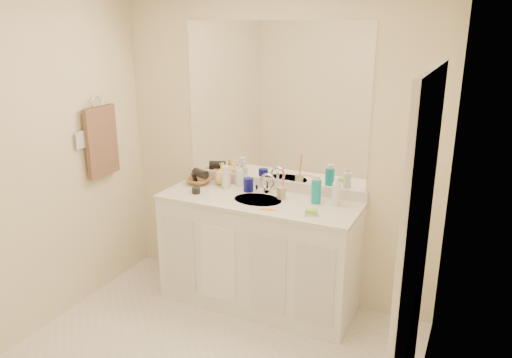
{
  "coord_description": "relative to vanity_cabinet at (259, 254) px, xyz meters",
  "views": [
    {
      "loc": [
        1.48,
        -2.17,
        2.15
      ],
      "look_at": [
        0.0,
        0.97,
        1.05
      ],
      "focal_mm": 35.0,
      "sensor_mm": 36.0,
      "label": 1
    }
  ],
  "objects": [
    {
      "name": "soap_bottle_white",
      "position": [
        -0.27,
        0.22,
        0.55
      ],
      "size": [
        0.08,
        0.08,
        0.18
      ],
      "primitive_type": "imported",
      "rotation": [
        0.0,
        0.0,
        0.12
      ],
      "color": "white",
      "rests_on": "countertop"
    },
    {
      "name": "clear_pump_bottle",
      "position": [
        0.56,
        0.12,
        0.54
      ],
      "size": [
        0.08,
        0.08,
        0.16
      ],
      "primitive_type": "cylinder",
      "rotation": [
        0.0,
        0.0,
        -0.38
      ],
      "color": "white",
      "rests_on": "countertop"
    },
    {
      "name": "door",
      "position": [
        1.29,
        -1.32,
        0.57
      ],
      "size": [
        0.02,
        0.82,
        2.0
      ],
      "primitive_type": "cube",
      "color": "white",
      "rests_on": "floor"
    },
    {
      "name": "wall_left",
      "position": [
        -1.3,
        -1.02,
        0.77
      ],
      "size": [
        0.02,
        2.6,
        2.4
      ],
      "primitive_type": "cube",
      "color": "#FAECC3",
      "rests_on": "floor"
    },
    {
      "name": "mouthwash_bottle",
      "position": [
        0.42,
        0.1,
        0.54
      ],
      "size": [
        0.09,
        0.09,
        0.17
      ],
      "primitive_type": "cylinder",
      "rotation": [
        0.0,
        0.0,
        0.33
      ],
      "color": "#0D9DA5",
      "rests_on": "countertop"
    },
    {
      "name": "countertop",
      "position": [
        0.0,
        0.0,
        0.44
      ],
      "size": [
        1.52,
        0.57,
        0.03
      ],
      "primitive_type": "cube",
      "color": "silver",
      "rests_on": "vanity_cabinet"
    },
    {
      "name": "wall_back",
      "position": [
        0.0,
        0.28,
        0.77
      ],
      "size": [
        2.6,
        0.02,
        2.4
      ],
      "primitive_type": "cube",
      "color": "#FAECC3",
      "rests_on": "floor"
    },
    {
      "name": "mirror",
      "position": [
        0.0,
        0.27,
        1.14
      ],
      "size": [
        1.48,
        0.01,
        1.2
      ],
      "primitive_type": "cube",
      "color": "white",
      "rests_on": "wall_back"
    },
    {
      "name": "tan_cup",
      "position": [
        0.15,
        0.08,
        0.5
      ],
      "size": [
        0.08,
        0.08,
        0.09
      ],
      "primitive_type": "cylinder",
      "rotation": [
        0.0,
        0.0,
        -0.18
      ],
      "color": "tan",
      "rests_on": "countertop"
    },
    {
      "name": "vanity_cabinet",
      "position": [
        0.0,
        0.0,
        0.0
      ],
      "size": [
        1.5,
        0.55,
        0.85
      ],
      "primitive_type": "cube",
      "color": "white",
      "rests_on": "floor"
    },
    {
      "name": "hair_dryer",
      "position": [
        -0.58,
        0.12,
        0.54
      ],
      "size": [
        0.16,
        0.12,
        0.07
      ],
      "primitive_type": "cylinder",
      "rotation": [
        0.0,
        1.57,
        -0.38
      ],
      "color": "black",
      "rests_on": "wicker_basket"
    },
    {
      "name": "soap_bottle_yellow",
      "position": [
        -0.42,
        0.2,
        0.54
      ],
      "size": [
        0.18,
        0.18,
        0.18
      ],
      "primitive_type": "imported",
      "rotation": [
        0.0,
        0.0,
        -0.4
      ],
      "color": "#F3C95E",
      "rests_on": "countertop"
    },
    {
      "name": "sink_basin",
      "position": [
        0.0,
        -0.02,
        0.44
      ],
      "size": [
        0.37,
        0.37,
        0.02
      ],
      "primitive_type": "cylinder",
      "color": "beige",
      "rests_on": "countertop"
    },
    {
      "name": "towel_ring",
      "position": [
        -1.27,
        -0.25,
        1.12
      ],
      "size": [
        0.01,
        0.11,
        0.11
      ],
      "primitive_type": "torus",
      "rotation": [
        0.0,
        1.57,
        0.0
      ],
      "color": "silver",
      "rests_on": "wall_left"
    },
    {
      "name": "soap_dish",
      "position": [
        0.46,
        -0.14,
        0.46
      ],
      "size": [
        0.12,
        0.11,
        0.01
      ],
      "primitive_type": "cube",
      "rotation": [
        0.0,
        0.0,
        0.41
      ],
      "color": "silver",
      "rests_on": "countertop"
    },
    {
      "name": "soap_bottle_cream",
      "position": [
        -0.38,
        0.19,
        0.54
      ],
      "size": [
        0.1,
        0.1,
        0.17
      ],
      "primitive_type": "imported",
      "rotation": [
        0.0,
        0.0,
        0.41
      ],
      "color": "#F5EEC7",
      "rests_on": "countertop"
    },
    {
      "name": "wicker_basket",
      "position": [
        -0.6,
        0.12,
        0.48
      ],
      "size": [
        0.23,
        0.23,
        0.05
      ],
      "primitive_type": "imported",
      "rotation": [
        0.0,
        0.0,
        0.11
      ],
      "color": "#94653B",
      "rests_on": "countertop"
    },
    {
      "name": "blue_mug",
      "position": [
        -0.15,
        0.12,
        0.51
      ],
      "size": [
        0.09,
        0.09,
        0.11
      ],
      "primitive_type": "cylinder",
      "rotation": [
        0.0,
        0.0,
        -0.18
      ],
      "color": "navy",
      "rests_on": "countertop"
    },
    {
      "name": "backsplash",
      "position": [
        0.0,
        0.26,
        0.5
      ],
      "size": [
        1.52,
        0.03,
        0.08
      ],
      "primitive_type": "cube",
      "color": "silver",
      "rests_on": "countertop"
    },
    {
      "name": "switch_plate",
      "position": [
        -1.27,
        -0.45,
        0.88
      ],
      "size": [
        0.01,
        0.08,
        0.13
      ],
      "primitive_type": "cube",
      "color": "silver",
      "rests_on": "wall_left"
    },
    {
      "name": "green_soap",
      "position": [
        0.46,
        -0.14,
        0.48
      ],
      "size": [
        0.08,
        0.07,
        0.03
      ],
      "primitive_type": "cube",
      "rotation": [
        0.0,
        0.0,
        0.18
      ],
      "color": "#93DD36",
      "rests_on": "soap_dish"
    },
    {
      "name": "hand_towel",
      "position": [
        -1.25,
        -0.25,
        0.82
      ],
      "size": [
        0.04,
        0.32,
        0.55
      ],
      "primitive_type": "cube",
      "color": "brown",
      "rests_on": "towel_ring"
    },
    {
      "name": "orange_comb",
      "position": [
        0.16,
        -0.18,
        0.46
      ],
      "size": [
        0.12,
        0.06,
        0.01
      ],
      "primitive_type": "cube",
      "rotation": [
        0.0,
        0.0,
        0.27
      ],
      "color": "orange",
      "rests_on": "countertop"
    },
    {
      "name": "toothbrush",
      "position": [
        0.16,
        0.08,
        0.6
      ],
      "size": [
        0.02,
        0.04,
        0.2
      ],
      "primitive_type": "cylinder",
      "rotation": [
        0.14,
        0.0,
        0.23
      ],
      "color": "#FD426A",
      "rests_on": "tan_cup"
    },
    {
      "name": "dark_jar",
      "position": [
        -0.49,
        -0.09,
        0.48
      ],
      "size": [
        0.08,
        0.08,
        0.05
      ],
      "primitive_type": "cylinder",
      "rotation": [
        0.0,
        0.0,
        0.32
      ],
      "color": "black",
      "rests_on": "countertop"
    },
    {
      "name": "extra_white_bottle",
      "position": [
        -0.34,
        0.12,
        0.55
      ],
      "size": [
        0.07,
        0.07,
        0.18
      ],
      "primitive_type": "cylinder",
      "rotation": [
        0.0,
        0.0,
        0.33
      ],
      "color": "white",
      "rests_on": "countertop"
    },
    {
      "name": "faucet",
      "position": [
        0.0,
        0.16,
        0.51
      ],
      "size": [
        0.02,
        0.02,
        0.11
      ],
      "primitive_type": "cylinder",
      "color": "silver",
      "rests_on": "countertop"
    },
    {
      "name": "wall_right",
      "position": [
        1.3,
        -1.02,
        0.77
      ],
      "size": [
        0.02,
        2.6,
        2.4
      ],
      "primitive_type": "cube",
      "color": "#FAECC3",
      "rests_on": "floor"
    }
  ]
}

